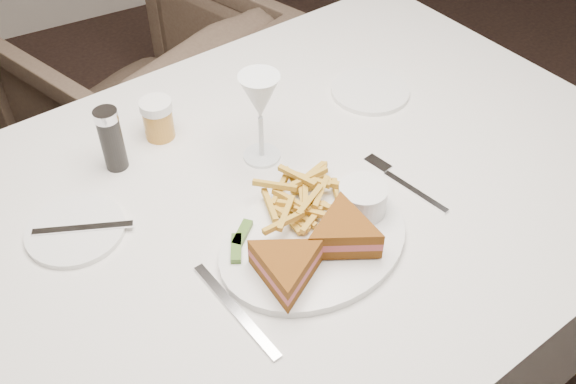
# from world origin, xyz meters

# --- Properties ---
(table) EXTENTS (1.51, 1.11, 0.75)m
(table) POSITION_xyz_m (-0.30, 0.33, 0.38)
(table) COLOR silver
(table) RESTS_ON ground
(chair_far) EXTENTS (0.87, 0.84, 0.70)m
(chair_far) POSITION_xyz_m (-0.25, 1.28, 0.35)
(chair_far) COLOR #4C3B2F
(chair_far) RESTS_ON ground
(table_setting) EXTENTS (0.80, 0.57, 0.18)m
(table_setting) POSITION_xyz_m (-0.30, 0.29, 0.79)
(table_setting) COLOR white
(table_setting) RESTS_ON table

